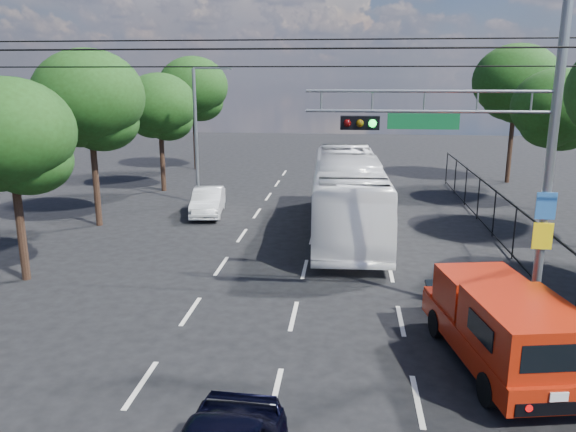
# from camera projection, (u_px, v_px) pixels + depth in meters

# --- Properties ---
(lane_markings) EXTENTS (6.12, 38.00, 0.01)m
(lane_markings) POSITION_uv_depth(u_px,v_px,m) (309.00, 252.00, 21.72)
(lane_markings) COLOR beige
(lane_markings) RESTS_ON ground
(signal_mast) EXTENTS (6.43, 0.39, 9.50)m
(signal_mast) POSITION_uv_depth(u_px,v_px,m) (503.00, 132.00, 14.10)
(signal_mast) COLOR slate
(signal_mast) RESTS_ON ground
(streetlight_left) EXTENTS (2.09, 0.22, 7.08)m
(streetlight_left) POSITION_uv_depth(u_px,v_px,m) (199.00, 129.00, 29.14)
(streetlight_left) COLOR slate
(streetlight_left) RESTS_ON ground
(utility_wires) EXTENTS (22.00, 5.04, 0.74)m
(utility_wires) POSITION_uv_depth(u_px,v_px,m) (297.00, 52.00, 14.98)
(utility_wires) COLOR black
(utility_wires) RESTS_ON ground
(fence_right) EXTENTS (0.06, 34.03, 2.00)m
(fence_right) POSITION_uv_depth(u_px,v_px,m) (530.00, 246.00, 18.92)
(fence_right) COLOR black
(fence_right) RESTS_ON ground
(tree_right_d) EXTENTS (4.32, 4.32, 7.02)m
(tree_right_d) POSITION_uv_depth(u_px,v_px,m) (557.00, 114.00, 27.10)
(tree_right_d) COLOR black
(tree_right_d) RESTS_ON ground
(tree_right_e) EXTENTS (5.28, 5.28, 8.58)m
(tree_right_e) POSITION_uv_depth(u_px,v_px,m) (516.00, 87.00, 34.53)
(tree_right_e) COLOR black
(tree_right_e) RESTS_ON ground
(tree_left_b) EXTENTS (4.08, 4.08, 6.63)m
(tree_left_b) POSITION_uv_depth(u_px,v_px,m) (11.00, 142.00, 17.72)
(tree_left_b) COLOR black
(tree_left_b) RESTS_ON ground
(tree_left_c) EXTENTS (4.80, 4.80, 7.80)m
(tree_left_c) POSITION_uv_depth(u_px,v_px,m) (90.00, 105.00, 24.34)
(tree_left_c) COLOR black
(tree_left_c) RESTS_ON ground
(tree_left_d) EXTENTS (4.20, 4.20, 6.83)m
(tree_left_d) POSITION_uv_depth(u_px,v_px,m) (160.00, 110.00, 32.18)
(tree_left_d) COLOR black
(tree_left_d) RESTS_ON ground
(tree_left_e) EXTENTS (4.92, 4.92, 7.99)m
(tree_left_e) POSITION_uv_depth(u_px,v_px,m) (194.00, 92.00, 39.72)
(tree_left_e) COLOR black
(tree_left_e) RESTS_ON ground
(red_pickup) EXTENTS (2.87, 5.62, 2.00)m
(red_pickup) POSITION_uv_depth(u_px,v_px,m) (501.00, 325.00, 12.86)
(red_pickup) COLOR black
(red_pickup) RESTS_ON ground
(white_bus) EXTENTS (3.29, 12.11, 3.35)m
(white_bus) POSITION_uv_depth(u_px,v_px,m) (347.00, 194.00, 24.13)
(white_bus) COLOR white
(white_bus) RESTS_ON ground
(white_van) EXTENTS (1.90, 4.11, 1.31)m
(white_van) POSITION_uv_depth(u_px,v_px,m) (208.00, 201.00, 27.44)
(white_van) COLOR silver
(white_van) RESTS_ON ground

